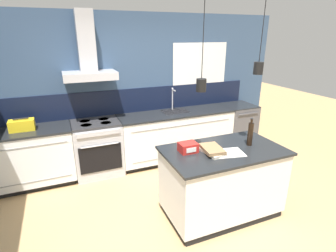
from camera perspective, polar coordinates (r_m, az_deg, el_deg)
The scene contains 12 objects.
ground_plane at distance 3.56m, azimuth 3.75°, elevation -19.78°, with size 16.00×16.00×0.00m, color tan.
wall_back at distance 4.71m, azimuth -7.30°, elevation 8.31°, with size 5.60×2.15×2.60m.
counter_run_left at distance 4.55m, azimuth -27.25°, elevation -6.03°, with size 1.19×0.64×0.91m.
counter_run_sink at distance 4.90m, azimuth 1.76°, elevation -2.00°, with size 2.13×0.64×1.32m.
oven_range at distance 4.54m, azimuth -15.06°, elevation -4.58°, with size 0.76×0.66×0.91m.
dishwasher at distance 5.57m, azimuth 14.69°, elevation -0.04°, with size 0.61×0.65×0.91m.
kitchen_island at distance 3.50m, azimuth 11.60°, elevation -11.77°, with size 1.49×0.86×0.91m.
bottle_on_island at distance 3.45m, azimuth 17.47°, elevation -1.59°, with size 0.07×0.07×0.36m.
book_stack at distance 3.16m, azimuth 9.65°, elevation -5.20°, with size 0.25×0.35×0.07m.
red_supply_box at distance 3.15m, azimuth 4.37°, elevation -4.65°, with size 0.21×0.18×0.11m.
paper_pile at distance 3.20m, azimuth 12.95°, elevation -5.72°, with size 0.41×0.33×0.01m.
yellow_toolbox at distance 4.37m, azimuth -29.21°, elevation 0.16°, with size 0.34×0.18×0.19m.
Camera 1 is at (-1.26, -2.46, 2.24)m, focal length 28.00 mm.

